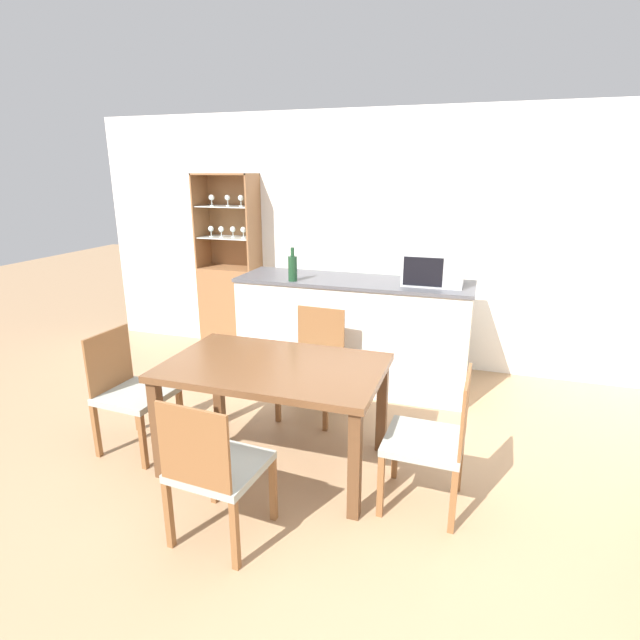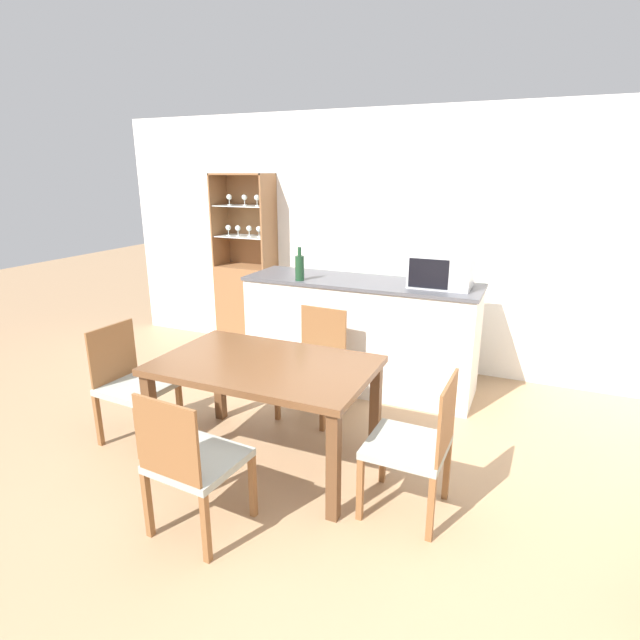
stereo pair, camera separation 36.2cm
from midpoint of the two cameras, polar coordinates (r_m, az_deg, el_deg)
ground_plane at (r=3.23m, az=0.47°, el=-20.72°), size 18.00×18.00×0.00m
wall_back at (r=5.14m, az=12.29°, el=8.60°), size 6.80×0.06×2.55m
kitchen_counter at (r=4.67m, az=6.78°, el=-1.59°), size 2.14×0.65×1.02m
display_cabinet at (r=5.72m, az=-6.53°, el=2.90°), size 0.65×0.35×1.94m
dining_table at (r=3.37m, az=-3.25°, el=-6.34°), size 1.44×0.91×0.74m
dining_chair_head_near at (r=2.86m, az=-10.74°, el=-15.69°), size 0.49×0.49×0.88m
dining_chair_head_far at (r=4.12m, az=1.85°, el=-4.96°), size 0.48×0.48×0.88m
dining_chair_side_right_near at (r=3.05m, az=14.25°, el=-13.73°), size 0.47×0.47×0.88m
dining_chair_side_left_near at (r=3.92m, az=-18.24°, el=-6.99°), size 0.48×0.48×0.88m
microwave at (r=4.38m, az=16.00°, el=5.42°), size 0.51×0.35×0.28m
wine_bottle at (r=4.48m, az=-0.02°, el=6.04°), size 0.08×0.08×0.30m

